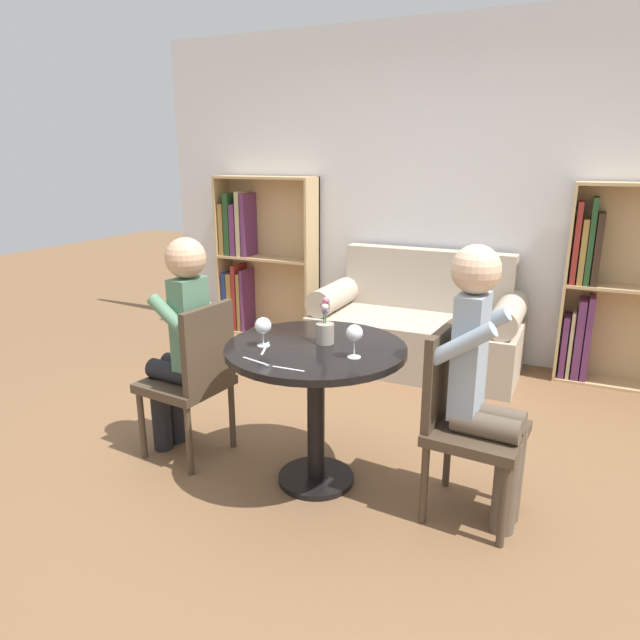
# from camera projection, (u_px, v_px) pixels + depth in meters

# --- Properties ---
(ground_plane) EXTENTS (16.00, 16.00, 0.00)m
(ground_plane) POSITION_uv_depth(u_px,v_px,m) (316.00, 480.00, 3.03)
(ground_plane) COLOR brown
(back_wall) EXTENTS (5.20, 0.05, 2.70)m
(back_wall) POSITION_uv_depth(u_px,v_px,m) (437.00, 195.00, 4.69)
(back_wall) COLOR silver
(back_wall) RESTS_ON ground_plane
(round_table) EXTENTS (0.90, 0.90, 0.75)m
(round_table) POSITION_uv_depth(u_px,v_px,m) (316.00, 376.00, 2.86)
(round_table) COLOR black
(round_table) RESTS_ON ground_plane
(couch) EXTENTS (1.62, 0.80, 0.92)m
(couch) POSITION_uv_depth(u_px,v_px,m) (417.00, 329.00, 4.61)
(couch) COLOR #B7A893
(couch) RESTS_ON ground_plane
(bookshelf_left) EXTENTS (0.97, 0.28, 1.48)m
(bookshelf_left) POSITION_uv_depth(u_px,v_px,m) (255.00, 259.00, 5.41)
(bookshelf_left) COLOR tan
(bookshelf_left) RESTS_ON ground_plane
(bookshelf_right) EXTENTS (0.97, 0.28, 1.48)m
(bookshelf_right) POSITION_uv_depth(u_px,v_px,m) (615.00, 290.00, 4.17)
(bookshelf_right) COLOR tan
(bookshelf_right) RESTS_ON ground_plane
(chair_left) EXTENTS (0.46, 0.46, 0.90)m
(chair_left) POSITION_uv_depth(u_px,v_px,m) (194.00, 375.00, 3.15)
(chair_left) COLOR #473828
(chair_left) RESTS_ON ground_plane
(chair_right) EXTENTS (0.45, 0.45, 0.90)m
(chair_right) POSITION_uv_depth(u_px,v_px,m) (462.00, 416.00, 2.65)
(chair_right) COLOR #473828
(chair_right) RESTS_ON ground_plane
(person_left) EXTENTS (0.44, 0.37, 1.25)m
(person_left) POSITION_uv_depth(u_px,v_px,m) (181.00, 340.00, 3.15)
(person_left) COLOR black
(person_left) RESTS_ON ground_plane
(person_right) EXTENTS (0.43, 0.36, 1.30)m
(person_right) POSITION_uv_depth(u_px,v_px,m) (484.00, 378.00, 2.55)
(person_right) COLOR brown
(person_right) RESTS_ON ground_plane
(wine_glass_left) EXTENTS (0.08, 0.08, 0.15)m
(wine_glass_left) POSITION_uv_depth(u_px,v_px,m) (263.00, 327.00, 2.79)
(wine_glass_left) COLOR white
(wine_glass_left) RESTS_ON round_table
(wine_glass_right) EXTENTS (0.08, 0.08, 0.16)m
(wine_glass_right) POSITION_uv_depth(u_px,v_px,m) (354.00, 334.00, 2.62)
(wine_glass_right) COLOR white
(wine_glass_right) RESTS_ON round_table
(flower_vase) EXTENTS (0.09, 0.09, 0.24)m
(flower_vase) POSITION_uv_depth(u_px,v_px,m) (325.00, 328.00, 2.84)
(flower_vase) COLOR #9E9384
(flower_vase) RESTS_ON round_table
(knife_left_setting) EXTENTS (0.08, 0.18, 0.00)m
(knife_left_setting) POSITION_uv_depth(u_px,v_px,m) (265.00, 348.00, 2.78)
(knife_left_setting) COLOR silver
(knife_left_setting) RESTS_ON round_table
(fork_left_setting) EXTENTS (0.19, 0.02, 0.00)m
(fork_left_setting) POSITION_uv_depth(u_px,v_px,m) (285.00, 368.00, 2.52)
(fork_left_setting) COLOR silver
(fork_left_setting) RESTS_ON round_table
(knife_right_setting) EXTENTS (0.19, 0.06, 0.00)m
(knife_right_setting) POSITION_uv_depth(u_px,v_px,m) (258.00, 362.00, 2.60)
(knife_right_setting) COLOR silver
(knife_right_setting) RESTS_ON round_table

